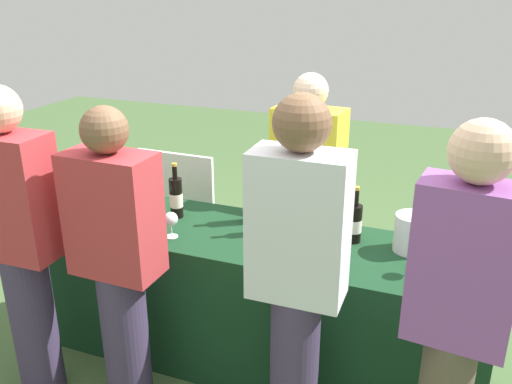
% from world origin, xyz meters
% --- Properties ---
extents(ground_plane, '(12.00, 12.00, 0.00)m').
position_xyz_m(ground_plane, '(0.00, 0.00, 0.00)').
color(ground_plane, '#476638').
extents(tasting_table, '(2.40, 0.65, 0.79)m').
position_xyz_m(tasting_table, '(0.00, 0.00, 0.40)').
color(tasting_table, '#14381E').
rests_on(tasting_table, ground_plane).
extents(wine_bottle_0, '(0.07, 0.07, 0.32)m').
position_xyz_m(wine_bottle_0, '(-0.51, 0.07, 0.91)').
color(wine_bottle_0, black).
rests_on(wine_bottle_0, tasting_table).
extents(wine_bottle_1, '(0.08, 0.08, 0.32)m').
position_xyz_m(wine_bottle_1, '(-0.10, 0.16, 0.91)').
color(wine_bottle_1, black).
rests_on(wine_bottle_1, tasting_table).
extents(wine_bottle_2, '(0.07, 0.07, 0.32)m').
position_xyz_m(wine_bottle_2, '(0.06, 0.06, 0.91)').
color(wine_bottle_2, black).
rests_on(wine_bottle_2, tasting_table).
extents(wine_bottle_3, '(0.07, 0.07, 0.31)m').
position_xyz_m(wine_bottle_3, '(0.31, 0.06, 0.90)').
color(wine_bottle_3, black).
rests_on(wine_bottle_3, tasting_table).
extents(wine_bottle_4, '(0.08, 0.08, 0.30)m').
position_xyz_m(wine_bottle_4, '(0.50, 0.12, 0.90)').
color(wine_bottle_4, black).
rests_on(wine_bottle_4, tasting_table).
extents(wine_glass_0, '(0.07, 0.07, 0.12)m').
position_xyz_m(wine_glass_0, '(-0.74, -0.07, 0.88)').
color(wine_glass_0, silver).
rests_on(wine_glass_0, tasting_table).
extents(wine_glass_1, '(0.07, 0.07, 0.15)m').
position_xyz_m(wine_glass_1, '(-0.66, -0.08, 0.90)').
color(wine_glass_1, silver).
rests_on(wine_glass_1, tasting_table).
extents(wine_glass_2, '(0.08, 0.08, 0.14)m').
position_xyz_m(wine_glass_2, '(-0.41, -0.17, 0.89)').
color(wine_glass_2, silver).
rests_on(wine_glass_2, tasting_table).
extents(wine_glass_3, '(0.07, 0.07, 0.15)m').
position_xyz_m(wine_glass_3, '(0.40, -0.16, 0.90)').
color(wine_glass_3, silver).
rests_on(wine_glass_3, tasting_table).
extents(wine_glass_4, '(0.07, 0.07, 0.15)m').
position_xyz_m(wine_glass_4, '(0.83, -0.11, 0.90)').
color(wine_glass_4, silver).
rests_on(wine_glass_4, tasting_table).
extents(ice_bucket, '(0.18, 0.18, 0.19)m').
position_xyz_m(ice_bucket, '(0.79, 0.12, 0.89)').
color(ice_bucket, silver).
rests_on(ice_bucket, tasting_table).
extents(server_pouring, '(0.45, 0.27, 1.57)m').
position_xyz_m(server_pouring, '(0.10, 0.63, 0.84)').
color(server_pouring, '#3F3351').
rests_on(server_pouring, ground_plane).
extents(guest_0, '(0.41, 0.23, 1.64)m').
position_xyz_m(guest_0, '(-0.98, -0.64, 0.89)').
color(guest_0, '#3F3351').
rests_on(guest_0, ground_plane).
extents(guest_1, '(0.42, 0.24, 1.57)m').
position_xyz_m(guest_1, '(-0.48, -0.56, 0.84)').
color(guest_1, '#3F3351').
rests_on(guest_1, ground_plane).
extents(guest_2, '(0.39, 0.22, 1.68)m').
position_xyz_m(guest_2, '(0.39, -0.54, 0.92)').
color(guest_2, '#3F3351').
rests_on(guest_2, ground_plane).
extents(guest_3, '(0.38, 0.24, 1.65)m').
position_xyz_m(guest_3, '(1.02, -0.59, 0.91)').
color(guest_3, brown).
rests_on(guest_3, ground_plane).
extents(menu_board, '(0.62, 0.04, 0.91)m').
position_xyz_m(menu_board, '(-0.95, 0.82, 0.46)').
color(menu_board, white).
rests_on(menu_board, ground_plane).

